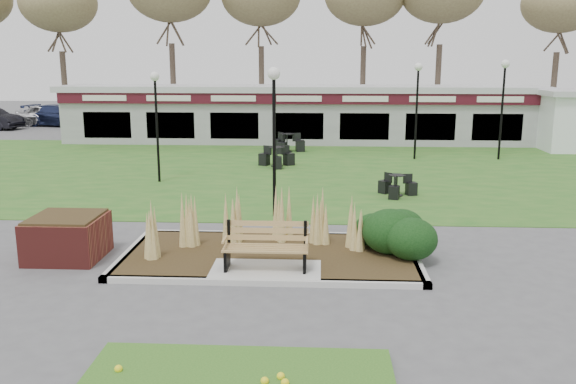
{
  "coord_description": "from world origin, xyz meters",
  "views": [
    {
      "loc": [
        1.07,
        -11.4,
        4.26
      ],
      "look_at": [
        0.35,
        2.0,
        1.31
      ],
      "focal_mm": 38.0,
      "sensor_mm": 36.0,
      "label": 1
    }
  ],
  "objects_px": {
    "lamp_post_mid_right": "(504,87)",
    "lamp_post_far_right": "(417,90)",
    "bistro_set_b": "(277,160)",
    "car_blue": "(60,115)",
    "brick_planter": "(67,237)",
    "lamp_post_near_right": "(274,109)",
    "bistro_set_d": "(397,189)",
    "park_bench": "(266,245)",
    "lamp_post_mid_left": "(156,102)",
    "car_silver": "(50,115)",
    "food_pavilion": "(300,114)",
    "bistro_set_c": "(287,146)"
  },
  "relations": [
    {
      "from": "lamp_post_mid_right",
      "to": "lamp_post_far_right",
      "type": "xyz_separation_m",
      "value": [
        -3.59,
        -0.11,
        -0.09
      ]
    },
    {
      "from": "bistro_set_b",
      "to": "car_blue",
      "type": "xyz_separation_m",
      "value": [
        -14.91,
        14.23,
        0.4
      ]
    },
    {
      "from": "brick_planter",
      "to": "lamp_post_mid_right",
      "type": "distance_m",
      "value": 19.27
    },
    {
      "from": "lamp_post_mid_right",
      "to": "car_blue",
      "type": "xyz_separation_m",
      "value": [
        -24.3,
        11.96,
        -2.38
      ]
    },
    {
      "from": "lamp_post_near_right",
      "to": "bistro_set_d",
      "type": "xyz_separation_m",
      "value": [
        3.65,
        2.75,
        -2.7
      ]
    },
    {
      "from": "park_bench",
      "to": "bistro_set_b",
      "type": "xyz_separation_m",
      "value": [
        -0.68,
        12.37,
        -0.31
      ]
    },
    {
      "from": "brick_planter",
      "to": "lamp_post_mid_left",
      "type": "relative_size",
      "value": 0.39
    },
    {
      "from": "lamp_post_mid_right",
      "to": "bistro_set_b",
      "type": "relative_size",
      "value": 2.85
    },
    {
      "from": "bistro_set_d",
      "to": "car_silver",
      "type": "distance_m",
      "value": 27.81
    },
    {
      "from": "food_pavilion",
      "to": "lamp_post_far_right",
      "type": "height_order",
      "value": "lamp_post_far_right"
    },
    {
      "from": "park_bench",
      "to": "lamp_post_far_right",
      "type": "xyz_separation_m",
      "value": [
        5.12,
        14.52,
        2.39
      ]
    },
    {
      "from": "bistro_set_b",
      "to": "bistro_set_d",
      "type": "distance_m",
      "value": 6.6
    },
    {
      "from": "brick_planter",
      "to": "car_silver",
      "type": "relative_size",
      "value": 0.36
    },
    {
      "from": "car_silver",
      "to": "car_blue",
      "type": "distance_m",
      "value": 0.76
    },
    {
      "from": "bistro_set_c",
      "to": "brick_planter",
      "type": "bearing_deg",
      "value": -104.18
    },
    {
      "from": "brick_planter",
      "to": "bistro_set_c",
      "type": "bearing_deg",
      "value": 75.82
    },
    {
      "from": "car_silver",
      "to": "park_bench",
      "type": "bearing_deg",
      "value": -150.86
    },
    {
      "from": "bistro_set_c",
      "to": "bistro_set_d",
      "type": "xyz_separation_m",
      "value": [
        3.96,
        -9.02,
        -0.06
      ]
    },
    {
      "from": "car_silver",
      "to": "car_blue",
      "type": "xyz_separation_m",
      "value": [
        0.75,
        -0.15,
        -0.02
      ]
    },
    {
      "from": "food_pavilion",
      "to": "lamp_post_mid_left",
      "type": "xyz_separation_m",
      "value": [
        -4.58,
        -10.64,
        1.31
      ]
    },
    {
      "from": "bistro_set_c",
      "to": "car_silver",
      "type": "distance_m",
      "value": 19.01
    },
    {
      "from": "food_pavilion",
      "to": "lamp_post_far_right",
      "type": "distance_m",
      "value": 7.44
    },
    {
      "from": "car_blue",
      "to": "bistro_set_b",
      "type": "bearing_deg",
      "value": -120.16
    },
    {
      "from": "lamp_post_near_right",
      "to": "lamp_post_mid_left",
      "type": "height_order",
      "value": "lamp_post_near_right"
    },
    {
      "from": "car_silver",
      "to": "car_blue",
      "type": "bearing_deg",
      "value": -103.87
    },
    {
      "from": "lamp_post_mid_right",
      "to": "lamp_post_far_right",
      "type": "distance_m",
      "value": 3.59
    },
    {
      "from": "food_pavilion",
      "to": "bistro_set_b",
      "type": "height_order",
      "value": "food_pavilion"
    },
    {
      "from": "park_bench",
      "to": "lamp_post_mid_right",
      "type": "relative_size",
      "value": 0.4
    },
    {
      "from": "bistro_set_b",
      "to": "car_blue",
      "type": "bearing_deg",
      "value": 136.34
    },
    {
      "from": "park_bench",
      "to": "car_silver",
      "type": "height_order",
      "value": "car_silver"
    },
    {
      "from": "park_bench",
      "to": "food_pavilion",
      "type": "relative_size",
      "value": 0.07
    },
    {
      "from": "lamp_post_mid_right",
      "to": "bistro_set_c",
      "type": "height_order",
      "value": "lamp_post_mid_right"
    },
    {
      "from": "lamp_post_far_right",
      "to": "brick_planter",
      "type": "bearing_deg",
      "value": -124.64
    },
    {
      "from": "lamp_post_mid_left",
      "to": "lamp_post_far_right",
      "type": "bearing_deg",
      "value": 29.33
    },
    {
      "from": "lamp_post_far_right",
      "to": "car_blue",
      "type": "bearing_deg",
      "value": 149.75
    },
    {
      "from": "food_pavilion",
      "to": "car_blue",
      "type": "distance_m",
      "value": 17.06
    },
    {
      "from": "bistro_set_b",
      "to": "car_silver",
      "type": "height_order",
      "value": "car_silver"
    },
    {
      "from": "lamp_post_near_right",
      "to": "food_pavilion",
      "type": "bearing_deg",
      "value": 89.35
    },
    {
      "from": "lamp_post_mid_right",
      "to": "car_blue",
      "type": "relative_size",
      "value": 0.89
    },
    {
      "from": "park_bench",
      "to": "bistro_set_c",
      "type": "xyz_separation_m",
      "value": [
        -0.48,
        16.27,
        -0.29
      ]
    },
    {
      "from": "lamp_post_far_right",
      "to": "bistro_set_d",
      "type": "distance_m",
      "value": 7.94
    },
    {
      "from": "bistro_set_c",
      "to": "car_blue",
      "type": "relative_size",
      "value": 0.33
    },
    {
      "from": "lamp_post_near_right",
      "to": "lamp_post_mid_left",
      "type": "xyz_separation_m",
      "value": [
        -4.41,
        4.57,
        -0.16
      ]
    },
    {
      "from": "lamp_post_far_right",
      "to": "car_blue",
      "type": "height_order",
      "value": "lamp_post_far_right"
    },
    {
      "from": "lamp_post_mid_left",
      "to": "bistro_set_c",
      "type": "bearing_deg",
      "value": 60.32
    },
    {
      "from": "lamp_post_mid_right",
      "to": "car_silver",
      "type": "xyz_separation_m",
      "value": [
        -25.04,
        12.12,
        -2.37
      ]
    },
    {
      "from": "lamp_post_mid_right",
      "to": "car_blue",
      "type": "bearing_deg",
      "value": 153.79
    },
    {
      "from": "park_bench",
      "to": "lamp_post_mid_left",
      "type": "bearing_deg",
      "value": 116.78
    },
    {
      "from": "park_bench",
      "to": "car_silver",
      "type": "relative_size",
      "value": 0.41
    },
    {
      "from": "lamp_post_mid_left",
      "to": "brick_planter",
      "type": "bearing_deg",
      "value": -88.76
    }
  ]
}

